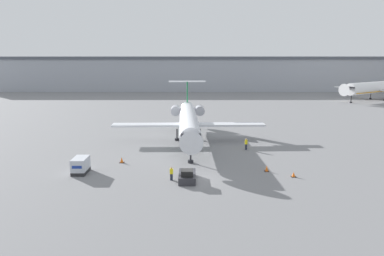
# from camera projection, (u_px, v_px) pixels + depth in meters

# --- Properties ---
(ground_plane) EXTENTS (600.00, 600.00, 0.00)m
(ground_plane) POSITION_uv_depth(u_px,v_px,m) (192.00, 180.00, 45.68)
(ground_plane) COLOR slate
(terminal_building) EXTENTS (180.00, 16.80, 14.54)m
(terminal_building) POSITION_uv_depth(u_px,v_px,m) (192.00, 73.00, 162.08)
(terminal_building) COLOR #9EA3AD
(terminal_building) RESTS_ON ground
(airplane_main) EXTENTS (26.89, 32.89, 9.69)m
(airplane_main) POSITION_uv_depth(u_px,v_px,m) (189.00, 121.00, 65.52)
(airplane_main) COLOR silver
(airplane_main) RESTS_ON ground
(pushback_tug) EXTENTS (2.05, 4.28, 1.61)m
(pushback_tug) POSITION_uv_depth(u_px,v_px,m) (188.00, 176.00, 45.49)
(pushback_tug) COLOR #2D2D33
(pushback_tug) RESTS_ON ground
(luggage_cart) EXTENTS (1.77, 3.15, 2.05)m
(luggage_cart) POSITION_uv_depth(u_px,v_px,m) (81.00, 165.00, 48.36)
(luggage_cart) COLOR #232326
(luggage_cart) RESTS_ON ground
(worker_near_tug) EXTENTS (0.40, 0.24, 1.69)m
(worker_near_tug) POSITION_uv_depth(u_px,v_px,m) (172.00, 173.00, 45.57)
(worker_near_tug) COLOR #232838
(worker_near_tug) RESTS_ON ground
(worker_by_wing) EXTENTS (0.40, 0.26, 1.88)m
(worker_by_wing) POSITION_uv_depth(u_px,v_px,m) (247.00, 144.00, 60.36)
(worker_by_wing) COLOR #232838
(worker_by_wing) RESTS_ON ground
(traffic_cone_left) EXTENTS (0.66, 0.66, 0.79)m
(traffic_cone_left) POSITION_uv_depth(u_px,v_px,m) (122.00, 160.00, 53.16)
(traffic_cone_left) COLOR black
(traffic_cone_left) RESTS_ON ground
(traffic_cone_right) EXTENTS (0.58, 0.58, 0.82)m
(traffic_cone_right) POSITION_uv_depth(u_px,v_px,m) (267.00, 169.00, 49.12)
(traffic_cone_right) COLOR black
(traffic_cone_right) RESTS_ON ground
(traffic_cone_mid) EXTENTS (0.62, 0.62, 0.66)m
(traffic_cone_mid) POSITION_uv_depth(u_px,v_px,m) (294.00, 175.00, 46.90)
(traffic_cone_mid) COLOR black
(traffic_cone_mid) RESTS_ON ground
(airplane_parked_far_left) EXTENTS (32.95, 28.27, 11.41)m
(airplane_parked_far_left) POSITION_uv_depth(u_px,v_px,m) (377.00, 87.00, 126.65)
(airplane_parked_far_left) COLOR white
(airplane_parked_far_left) RESTS_ON ground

